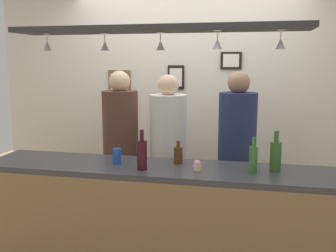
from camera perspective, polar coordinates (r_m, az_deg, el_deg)
The scene contains 20 objects.
back_wall at distance 4.29m, azimuth 2.85°, elevation 3.26°, with size 4.40×0.06×2.60m, color silver.
bar_counter at distance 2.91m, azimuth -2.59°, elevation -12.73°, with size 2.70×0.55×0.98m.
overhead_glass_rack at distance 2.90m, azimuth -1.74°, elevation 14.23°, with size 2.20×0.36×0.04m, color black.
hanging_wineglass_far_left at distance 3.22m, azimuth -17.50°, elevation 11.35°, with size 0.07×0.07×0.13m.
hanging_wineglass_left at distance 3.06m, azimuth -9.36°, elevation 11.77°, with size 0.07×0.07×0.13m.
hanging_wineglass_center_left at distance 2.95m, azimuth -1.12°, elevation 11.98°, with size 0.07×0.07×0.13m.
hanging_wineglass_center at distance 2.75m, azimuth 7.36°, elevation 12.08°, with size 0.07×0.07×0.13m.
hanging_wineglass_center_right at distance 2.79m, azimuth 16.38°, elevation 11.75°, with size 0.07×0.07×0.13m.
person_left_brown_shirt at distance 3.72m, azimuth -7.04°, elevation -2.19°, with size 0.34×0.34×1.68m.
person_middle_white_patterned_shirt at distance 3.60m, azimuth 0.03°, elevation -2.85°, with size 0.34×0.34×1.65m.
person_right_navy_shirt at distance 3.52m, azimuth 10.20°, elevation -2.92°, with size 0.34×0.34×1.69m.
bottle_wine_dark_red at distance 2.83m, azimuth -3.89°, elevation -4.17°, with size 0.08×0.08×0.30m.
bottle_beer_brown_stubby at distance 3.01m, azimuth 1.53°, elevation -4.26°, with size 0.07×0.07×0.18m.
bottle_beer_green_import at distance 2.82m, azimuth 12.55°, elevation -4.74°, with size 0.06×0.06×0.26m.
bottle_champagne_green at distance 2.88m, azimuth 15.71°, elevation -4.25°, with size 0.08×0.08×0.30m.
drink_can at distance 3.02m, azimuth -7.61°, elevation -4.47°, with size 0.07×0.07×0.12m, color #1E4CB2.
cupcake at distance 2.83m, azimuth 4.40°, elevation -5.88°, with size 0.06×0.06×0.08m.
picture_frame_upper_small at distance 4.17m, azimuth 9.36°, elevation 9.58°, with size 0.22×0.02×0.18m.
picture_frame_crest at distance 4.24m, azimuth 1.19°, elevation 7.25°, with size 0.18×0.02×0.26m.
picture_frame_caricature at distance 4.42m, azimuth -7.23°, elevation 6.03°, with size 0.26×0.02×0.34m.
Camera 1 is at (0.70, -3.10, 1.77)m, focal length 41.01 mm.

